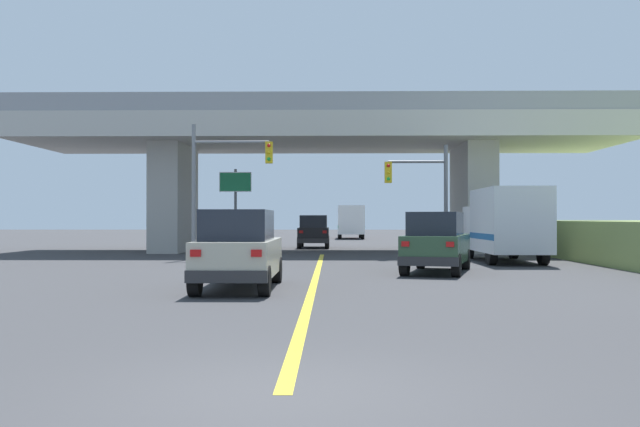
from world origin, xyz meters
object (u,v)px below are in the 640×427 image
Objects in this scene: traffic_signal_nearside at (424,187)px; traffic_signal_farside at (220,174)px; suv_lead at (239,250)px; suv_crossing at (437,242)px; sedan_oncoming at (314,232)px; box_truck at (505,224)px; highway_sign at (235,191)px; semi_truck_distant at (351,221)px.

traffic_signal_farside is at bearing -175.34° from traffic_signal_nearside.
suv_lead is 0.92× the size of traffic_signal_nearside.
traffic_signal_farside is (-8.49, 7.75, 2.80)m from suv_crossing.
sedan_oncoming is at bearing 87.29° from suv_lead.
box_truck reaches higher than suv_crossing.
sedan_oncoming is (-8.33, 14.47, -0.59)m from box_truck.
traffic_signal_nearside is at bearing -28.37° from highway_sign.
box_truck is 14.62m from highway_sign.
traffic_signal_nearside is at bearing -85.56° from semi_truck_distant.
highway_sign is (-2.74, 19.15, 2.26)m from suv_lead.
traffic_signal_nearside reaches higher than box_truck.
semi_truck_distant is (-1.79, 40.69, 0.57)m from suv_crossing.
box_truck is 0.97× the size of semi_truck_distant.
highway_sign is at bearing 98.14° from suv_lead.
traffic_signal_farside is at bearing -101.50° from semi_truck_distant.
traffic_signal_farside is at bearing -107.19° from sedan_oncoming.
traffic_signal_nearside is (-2.99, 2.72, 1.63)m from box_truck.
traffic_signal_farside reaches higher than sedan_oncoming.
traffic_signal_nearside is at bearing 65.10° from suv_lead.
suv_lead is at bearing -78.83° from traffic_signal_farside.
highway_sign reaches higher than box_truck.
semi_truck_distant is at bearing 98.94° from box_truck.
semi_truck_distant is at bearing 84.99° from suv_lead.
sedan_oncoming is 13.38m from traffic_signal_farside.
traffic_signal_farside is 1.36× the size of highway_sign.
semi_truck_distant is at bearing 78.50° from traffic_signal_farside.
semi_truck_distant is (-2.50, 32.19, -1.64)m from traffic_signal_nearside.
traffic_signal_nearside reaches higher than suv_crossing.
traffic_signal_nearside is at bearing 137.74° from box_truck.
traffic_signal_nearside is 9.25m from traffic_signal_farside.
suv_lead is at bearing -92.71° from sedan_oncoming.
traffic_signal_nearside is 1.17× the size of highway_sign.
highway_sign is (-0.10, 5.77, -0.53)m from traffic_signal_farside.
box_truck is 35.34m from semi_truck_distant.
box_truck reaches higher than semi_truck_distant.
highway_sign is (-12.29, 7.74, 1.68)m from box_truck.
traffic_signal_nearside reaches higher than semi_truck_distant.
traffic_signal_farside is 0.88× the size of semi_truck_distant.
highway_sign reaches higher than suv_lead.
suv_lead and suv_crossing have the same top height.
sedan_oncoming is at bearing 118.36° from suv_crossing.
semi_truck_distant is at bearing 82.10° from sedan_oncoming.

